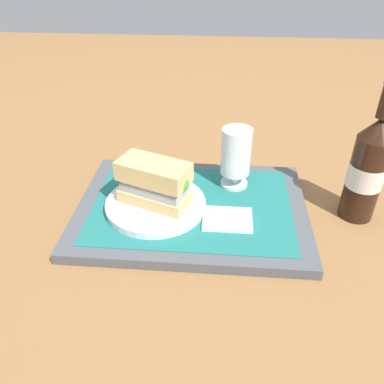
% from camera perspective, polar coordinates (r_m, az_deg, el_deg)
% --- Properties ---
extents(ground_plane, '(3.00, 3.00, 0.00)m').
position_cam_1_polar(ground_plane, '(0.77, 0.00, -3.08)').
color(ground_plane, olive).
extents(tray, '(0.44, 0.32, 0.02)m').
position_cam_1_polar(tray, '(0.76, 0.00, -2.48)').
color(tray, '#4C5156').
rests_on(tray, ground_plane).
extents(placemat, '(0.38, 0.27, 0.00)m').
position_cam_1_polar(placemat, '(0.76, 0.00, -1.84)').
color(placemat, '#1E6B66').
rests_on(placemat, tray).
extents(plate, '(0.19, 0.19, 0.01)m').
position_cam_1_polar(plate, '(0.75, -5.31, -1.79)').
color(plate, white).
rests_on(plate, placemat).
extents(sandwich, '(0.14, 0.11, 0.08)m').
position_cam_1_polar(sandwich, '(0.72, -5.28, 1.37)').
color(sandwich, tan).
rests_on(sandwich, plate).
extents(beer_glass, '(0.06, 0.06, 0.12)m').
position_cam_1_polar(beer_glass, '(0.78, 6.42, 5.39)').
color(beer_glass, silver).
rests_on(beer_glass, placemat).
extents(napkin_folded, '(0.09, 0.07, 0.01)m').
position_cam_1_polar(napkin_folded, '(0.72, 5.18, -3.96)').
color(napkin_folded, white).
rests_on(napkin_folded, placemat).
extents(beer_bottle, '(0.07, 0.07, 0.27)m').
position_cam_1_polar(beer_bottle, '(0.78, 24.21, 3.14)').
color(beer_bottle, black).
rests_on(beer_bottle, ground_plane).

